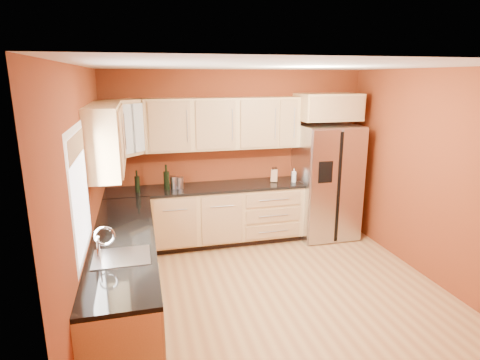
# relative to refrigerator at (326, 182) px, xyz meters

# --- Properties ---
(floor) EXTENTS (4.00, 4.00, 0.00)m
(floor) POSITION_rel_refrigerator_xyz_m (-1.35, -1.62, -0.89)
(floor) COLOR #A26A3E
(floor) RESTS_ON ground
(ceiling) EXTENTS (4.00, 4.00, 0.00)m
(ceiling) POSITION_rel_refrigerator_xyz_m (-1.35, -1.62, 1.71)
(ceiling) COLOR silver
(ceiling) RESTS_ON wall_back
(wall_back) EXTENTS (4.00, 0.04, 2.60)m
(wall_back) POSITION_rel_refrigerator_xyz_m (-1.35, 0.38, 0.41)
(wall_back) COLOR maroon
(wall_back) RESTS_ON floor
(wall_front) EXTENTS (4.00, 0.04, 2.60)m
(wall_front) POSITION_rel_refrigerator_xyz_m (-1.35, -3.62, 0.41)
(wall_front) COLOR maroon
(wall_front) RESTS_ON floor
(wall_left) EXTENTS (0.04, 4.00, 2.60)m
(wall_left) POSITION_rel_refrigerator_xyz_m (-3.35, -1.62, 0.41)
(wall_left) COLOR maroon
(wall_left) RESTS_ON floor
(wall_right) EXTENTS (0.04, 4.00, 2.60)m
(wall_right) POSITION_rel_refrigerator_xyz_m (0.65, -1.62, 0.41)
(wall_right) COLOR maroon
(wall_right) RESTS_ON floor
(base_cabinets_back) EXTENTS (2.90, 0.60, 0.88)m
(base_cabinets_back) POSITION_rel_refrigerator_xyz_m (-1.90, 0.07, -0.45)
(base_cabinets_back) COLOR tan
(base_cabinets_back) RESTS_ON floor
(base_cabinets_left) EXTENTS (0.60, 2.80, 0.88)m
(base_cabinets_left) POSITION_rel_refrigerator_xyz_m (-3.05, -1.62, -0.45)
(base_cabinets_left) COLOR tan
(base_cabinets_left) RESTS_ON floor
(countertop_back) EXTENTS (2.90, 0.62, 0.04)m
(countertop_back) POSITION_rel_refrigerator_xyz_m (-1.90, 0.06, 0.01)
(countertop_back) COLOR black
(countertop_back) RESTS_ON base_cabinets_back
(countertop_left) EXTENTS (0.62, 2.80, 0.04)m
(countertop_left) POSITION_rel_refrigerator_xyz_m (-3.04, -1.62, 0.01)
(countertop_left) COLOR black
(countertop_left) RESTS_ON base_cabinets_left
(upper_cabinets_back) EXTENTS (2.30, 0.33, 0.75)m
(upper_cabinets_back) POSITION_rel_refrigerator_xyz_m (-1.60, 0.21, 0.94)
(upper_cabinets_back) COLOR tan
(upper_cabinets_back) RESTS_ON wall_back
(upper_cabinets_left) EXTENTS (0.33, 1.35, 0.75)m
(upper_cabinets_left) POSITION_rel_refrigerator_xyz_m (-3.19, -0.90, 0.94)
(upper_cabinets_left) COLOR tan
(upper_cabinets_left) RESTS_ON wall_left
(corner_upper_cabinet) EXTENTS (0.67, 0.67, 0.75)m
(corner_upper_cabinet) POSITION_rel_refrigerator_xyz_m (-3.02, 0.04, 0.94)
(corner_upper_cabinet) COLOR tan
(corner_upper_cabinet) RESTS_ON wall_back
(over_fridge_cabinet) EXTENTS (0.92, 0.60, 0.40)m
(over_fridge_cabinet) POSITION_rel_refrigerator_xyz_m (0.00, 0.07, 1.16)
(over_fridge_cabinet) COLOR tan
(over_fridge_cabinet) RESTS_ON wall_back
(refrigerator) EXTENTS (0.90, 0.75, 1.78)m
(refrigerator) POSITION_rel_refrigerator_xyz_m (0.00, 0.00, 0.00)
(refrigerator) COLOR #A6A6AB
(refrigerator) RESTS_ON floor
(window) EXTENTS (0.03, 0.90, 1.00)m
(window) POSITION_rel_refrigerator_xyz_m (-3.33, -2.12, 0.66)
(window) COLOR white
(window) RESTS_ON wall_left
(sink_faucet) EXTENTS (0.50, 0.42, 0.30)m
(sink_faucet) POSITION_rel_refrigerator_xyz_m (-3.04, -2.12, 0.18)
(sink_faucet) COLOR white
(sink_faucet) RESTS_ON countertop_left
(canister_left) EXTENTS (0.14, 0.14, 0.18)m
(canister_left) POSITION_rel_refrigerator_xyz_m (-2.37, 0.08, 0.12)
(canister_left) COLOR #A6A6AB
(canister_left) RESTS_ON countertop_back
(canister_right) EXTENTS (0.13, 0.13, 0.17)m
(canister_right) POSITION_rel_refrigerator_xyz_m (-2.29, 0.05, 0.12)
(canister_right) COLOR #A6A6AB
(canister_right) RESTS_ON countertop_back
(wine_bottle_a) EXTENTS (0.10, 0.10, 0.37)m
(wine_bottle_a) POSITION_rel_refrigerator_xyz_m (-2.48, 0.04, 0.21)
(wine_bottle_a) COLOR black
(wine_bottle_a) RESTS_ON countertop_back
(wine_bottle_b) EXTENTS (0.09, 0.09, 0.31)m
(wine_bottle_b) POSITION_rel_refrigerator_xyz_m (-2.89, 0.01, 0.19)
(wine_bottle_b) COLOR black
(wine_bottle_b) RESTS_ON countertop_back
(knife_block) EXTENTS (0.12, 0.12, 0.19)m
(knife_block) POSITION_rel_refrigerator_xyz_m (-0.83, 0.09, 0.13)
(knife_block) COLOR tan
(knife_block) RESTS_ON countertop_back
(soap_dispenser) EXTENTS (0.09, 0.09, 0.21)m
(soap_dispenser) POSITION_rel_refrigerator_xyz_m (-0.55, -0.01, 0.14)
(soap_dispenser) COLOR silver
(soap_dispenser) RESTS_ON countertop_back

